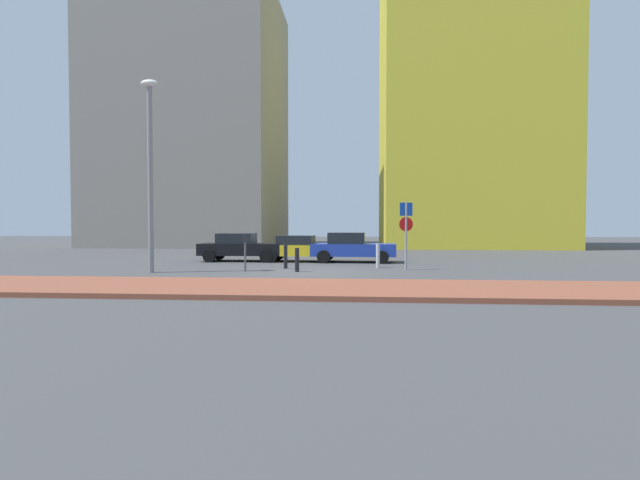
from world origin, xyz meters
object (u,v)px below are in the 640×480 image
traffic_bollard_far (378,256)px  parking_sign_post (406,227)px  parked_car_blue (352,247)px  traffic_bollard_near (286,256)px  parked_car_black (240,247)px  traffic_bollard_mid (297,260)px  parking_meter (245,248)px  parked_car_yellow (299,248)px  street_lamp (150,161)px

traffic_bollard_far → parking_sign_post: bearing=-40.4°
parked_car_blue → traffic_bollard_near: bearing=-126.1°
parked_car_black → traffic_bollard_mid: size_ratio=4.45×
parking_sign_post → traffic_bollard_far: 1.94m
parked_car_black → traffic_bollard_mid: (3.68, -5.35, -0.26)m
parking_meter → traffic_bollard_mid: bearing=0.4°
parked_car_blue → parking_sign_post: bearing=-60.1°
parked_car_yellow → parking_meter: size_ratio=2.71×
street_lamp → parked_car_blue: bearing=37.3°
parked_car_blue → parked_car_yellow: bearing=176.4°
parked_car_black → parked_car_blue: (5.80, -0.17, 0.02)m
parked_car_yellow → street_lamp: 8.83m
parking_meter → parked_car_yellow: bearing=74.1°
traffic_bollard_near → parked_car_black: bearing=126.9°
parked_car_yellow → parking_sign_post: bearing=-40.0°
parked_car_blue → parking_meter: 6.71m
parked_car_blue → traffic_bollard_mid: bearing=-112.2°
parked_car_yellow → parked_car_blue: 2.72m
traffic_bollard_mid → traffic_bollard_far: bearing=32.1°
parking_meter → parked_car_black: bearing=106.2°
street_lamp → traffic_bollard_far: bearing=17.7°
parked_car_yellow → parked_car_blue: bearing=-3.6°
parked_car_blue → traffic_bollard_mid: (-2.12, -5.18, -0.28)m
traffic_bollard_near → traffic_bollard_mid: traffic_bollard_near is taller
street_lamp → traffic_bollard_far: size_ratio=7.10×
street_lamp → parked_car_black: bearing=71.7°
parked_car_yellow → traffic_bollard_mid: (0.59, -5.36, -0.22)m
parking_sign_post → traffic_bollard_far: size_ratio=2.67×
parking_meter → traffic_bollard_near: bearing=43.3°
street_lamp → traffic_bollard_mid: (5.72, 0.80, -3.94)m
parked_car_black → parking_meter: parking_meter is taller
parked_car_black → parked_car_yellow: 3.09m
parking_sign_post → traffic_bollard_mid: (-4.45, -1.12, -1.31)m
parking_meter → street_lamp: street_lamp is taller
parked_car_yellow → traffic_bollard_far: bearing=-39.9°
parked_car_blue → parking_meter: size_ratio=2.87×
parked_car_yellow → traffic_bollard_mid: size_ratio=4.19×
traffic_bollard_near → traffic_bollard_far: 4.06m
parking_sign_post → traffic_bollard_near: bearing=177.5°
parked_car_yellow → traffic_bollard_mid: parked_car_yellow is taller
street_lamp → traffic_bollard_near: (5.04, 2.14, -3.89)m
parking_meter → traffic_bollard_far: size_ratio=1.40×
parked_car_black → street_lamp: size_ratio=0.57×
parking_sign_post → street_lamp: bearing=-169.3°
parked_car_blue → traffic_bollard_mid: size_ratio=4.44×
parking_meter → parking_sign_post: bearing=9.9°
street_lamp → traffic_bollard_mid: size_ratio=7.87×
parking_meter → traffic_bollard_mid: parking_meter is taller
parked_car_yellow → traffic_bollard_near: size_ratio=3.82×
parked_car_black → traffic_bollard_mid: bearing=-55.5°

